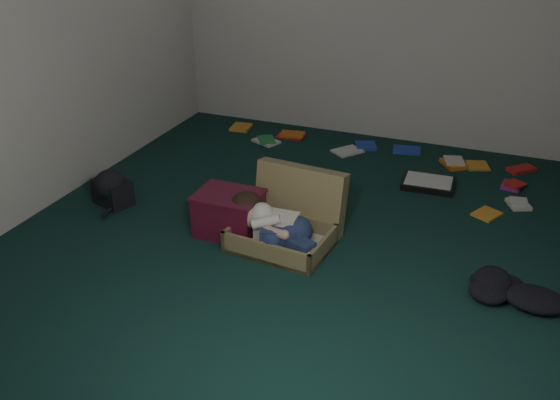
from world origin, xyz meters
The scene contains 11 objects.
floor centered at (0.00, 0.00, 0.00)m, with size 4.50×4.50×0.00m, color #0F2C27.
wall_back centered at (0.00, 2.25, 1.30)m, with size 4.50×4.50×0.00m, color silver.
wall_front centered at (0.00, -2.25, 1.30)m, with size 4.50×4.50×0.00m, color silver.
wall_left centered at (-2.00, 0.00, 1.30)m, with size 4.50×4.50×0.00m, color silver.
suitcase centered at (0.04, -0.08, 0.16)m, with size 0.77×0.75×0.52m.
person centered at (-0.02, -0.25, 0.20)m, with size 0.75×0.42×0.32m.
maroon_bin centered at (-0.41, -0.16, 0.17)m, with size 0.48×0.38×0.33m.
backpack centered at (-1.52, -0.09, 0.12)m, with size 0.39×0.31×0.23m, color black, non-canonical shape.
clothing_pile centered at (1.64, -0.20, 0.07)m, with size 0.44×0.36×0.14m, color black, non-canonical shape.
paper_tray centered at (0.87, 1.21, 0.03)m, with size 0.46×0.35×0.06m.
book_scatter centered at (0.52, 1.66, 0.01)m, with size 3.16×1.37×0.02m.
Camera 1 is at (1.39, -3.66, 2.29)m, focal length 38.00 mm.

